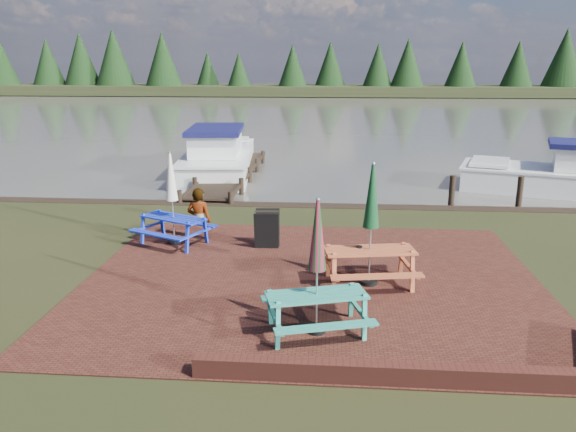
% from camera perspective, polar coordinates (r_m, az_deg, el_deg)
% --- Properties ---
extents(ground, '(120.00, 120.00, 0.00)m').
position_cam_1_polar(ground, '(10.33, 2.20, -8.69)').
color(ground, black).
rests_on(ground, ground).
extents(paving, '(9.00, 7.50, 0.02)m').
position_cam_1_polar(paving, '(11.25, 2.42, -6.56)').
color(paving, '#3D1A13').
rests_on(paving, ground).
extents(brick_wall, '(6.21, 1.79, 0.30)m').
position_cam_1_polar(brick_wall, '(8.30, 16.94, -14.70)').
color(brick_wall, '#4C1E16').
rests_on(brick_wall, ground).
extents(water, '(120.00, 60.00, 0.02)m').
position_cam_1_polar(water, '(46.61, 4.16, 10.26)').
color(water, '#44423B').
rests_on(water, ground).
extents(far_treeline, '(120.00, 10.00, 8.10)m').
position_cam_1_polar(far_treeline, '(75.43, 4.42, 14.74)').
color(far_treeline, black).
rests_on(far_treeline, ground).
extents(picnic_table_teal, '(1.92, 1.80, 2.21)m').
position_cam_1_polar(picnic_table_teal, '(8.93, 2.93, -7.32)').
color(picnic_table_teal, teal).
rests_on(picnic_table_teal, ground).
extents(picnic_table_red, '(1.95, 1.79, 2.40)m').
position_cam_1_polar(picnic_table_red, '(10.89, 8.34, -2.82)').
color(picnic_table_red, '#B4532E').
rests_on(picnic_table_red, ground).
extents(picnic_table_blue, '(2.04, 1.96, 2.20)m').
position_cam_1_polar(picnic_table_blue, '(13.49, -11.61, 0.32)').
color(picnic_table_blue, '#1932BF').
rests_on(picnic_table_blue, ground).
extents(chalkboard, '(0.57, 0.56, 0.90)m').
position_cam_1_polar(chalkboard, '(13.02, -2.15, -1.34)').
color(chalkboard, black).
rests_on(chalkboard, ground).
extents(jetty, '(1.76, 9.08, 1.00)m').
position_cam_1_polar(jetty, '(21.45, -5.91, 4.36)').
color(jetty, black).
rests_on(jetty, ground).
extents(boat_jetty, '(3.23, 7.59, 2.14)m').
position_cam_1_polar(boat_jetty, '(22.85, -7.08, 5.83)').
color(boat_jetty, silver).
rests_on(boat_jetty, ground).
extents(person, '(0.75, 0.55, 1.87)m').
position_cam_1_polar(person, '(15.19, -9.14, 2.76)').
color(person, gray).
rests_on(person, ground).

